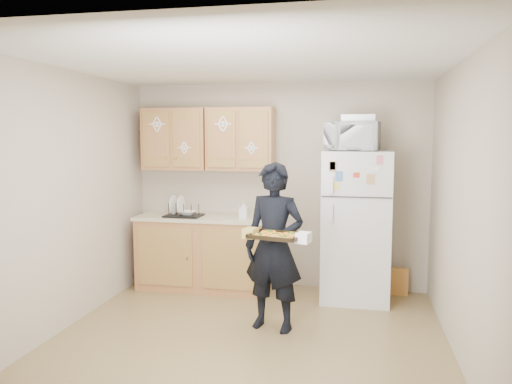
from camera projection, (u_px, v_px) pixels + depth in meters
floor at (247, 341)px, 4.54m from camera, size 3.60×3.60×0.00m
ceiling at (246, 61)px, 4.27m from camera, size 3.60×3.60×0.00m
wall_back at (278, 186)px, 6.16m from camera, size 3.60×0.04×2.50m
wall_front at (174, 251)px, 2.65m from camera, size 3.60×0.04×2.50m
wall_left at (63, 201)px, 4.76m from camera, size 0.04×3.60×2.50m
wall_right at (463, 212)px, 4.05m from camera, size 0.04×3.60×2.50m
refrigerator at (356, 226)px, 5.65m from camera, size 0.75×0.70×1.70m
base_cabinet at (205, 254)px, 6.10m from camera, size 1.60×0.60×0.86m
countertop at (205, 217)px, 6.05m from camera, size 1.64×0.64×0.04m
upper_cab_left at (176, 139)px, 6.16m from camera, size 0.80×0.33×0.75m
upper_cab_right at (241, 139)px, 6.00m from camera, size 0.80×0.33×0.75m
cereal_box at (399, 282)px, 5.86m from camera, size 0.20×0.07×0.32m
person at (274, 247)px, 4.77m from camera, size 0.66×0.51×1.62m
baking_tray at (276, 236)px, 4.45m from camera, size 0.52×0.43×0.04m
pizza_front_left at (262, 235)px, 4.43m from camera, size 0.15×0.15×0.02m
pizza_front_right at (284, 237)px, 4.34m from camera, size 0.15×0.15×0.02m
pizza_back_left at (269, 232)px, 4.56m from camera, size 0.15×0.15×0.02m
pizza_back_right at (290, 234)px, 4.48m from camera, size 0.15×0.15×0.02m
pizza_center at (276, 234)px, 4.45m from camera, size 0.15×0.15×0.02m
microwave at (352, 136)px, 5.51m from camera, size 0.62×0.46×0.32m
foil_pan at (359, 118)px, 5.50m from camera, size 0.38×0.28×0.08m
dish_rack at (184, 209)px, 6.00m from camera, size 0.44×0.33×0.17m
bowl at (188, 213)px, 5.99m from camera, size 0.20×0.20×0.05m
soap_bottle at (244, 210)px, 5.84m from camera, size 0.09×0.10×0.21m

